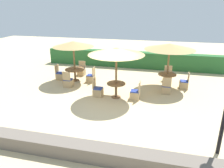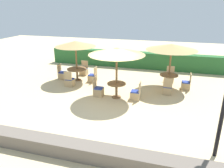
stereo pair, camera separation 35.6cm
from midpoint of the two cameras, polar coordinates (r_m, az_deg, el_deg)
The scene contains 18 objects.
ground_plane at distance 10.16m, azimuth -1.81°, elevation -5.92°, with size 40.00×40.00×0.00m, color #D1BA8C.
hedge_row at distance 16.37m, azimuth 4.66°, elevation 6.39°, with size 13.00×0.70×1.17m, color #28602D.
stone_border at distance 7.10m, azimuth -10.01°, elevation -16.70°, with size 10.00×0.56×0.48m, color #6B6056.
parasol_back_right at distance 12.28m, azimuth 14.04°, elevation 9.43°, with size 2.73×2.73×2.47m.
round_table_back_right at distance 12.69m, azimuth 13.39°, elevation 1.79°, with size 1.02×1.02×0.75m.
patio_chair_back_right_north at distance 13.76m, azimuth 13.62°, elevation 1.79°, with size 0.46×0.46×0.93m.
patio_chair_back_right_south at distance 11.83m, azimuth 13.13°, elevation -1.20°, with size 0.46×0.46×0.93m.
patio_chair_back_right_east at distance 12.80m, azimuth 17.56°, elevation 0.02°, with size 0.46×0.46×0.93m.
parasol_center at distance 10.41m, azimuth 0.15°, elevation 8.52°, with size 2.72×2.72×2.53m.
round_table_center at distance 10.92m, azimuth 0.14°, elevation -0.75°, with size 0.93×0.93×0.76m.
patio_chair_center_west at distance 11.23m, azimuth -4.64°, elevation -1.89°, with size 0.46×0.46×0.93m.
patio_chair_center_east at distance 10.87m, azimuth 5.18°, elevation -2.65°, with size 0.46×0.46×0.93m.
parasol_back_left at distance 13.23m, azimuth -10.87°, elevation 10.18°, with size 2.41×2.41×2.43m.
round_table_back_left at distance 13.60m, azimuth -10.42°, elevation 3.31°, with size 1.19×1.19×0.73m.
patio_chair_back_left_north at distance 14.66m, azimuth -8.70°, elevation 3.26°, with size 0.46×0.46×0.93m.
patio_chair_back_left_west at distance 14.12m, azimuth -14.11°, elevation 2.22°, with size 0.46×0.46×0.93m.
patio_chair_back_left_south at distance 12.74m, azimuth -12.16°, elevation 0.43°, with size 0.46×0.46×0.93m.
patio_chair_back_left_east at distance 13.31m, azimuth -6.30°, elevation 1.64°, with size 0.46×0.46×0.93m.
Camera 1 is at (2.30, -8.83, 4.46)m, focal length 35.00 mm.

